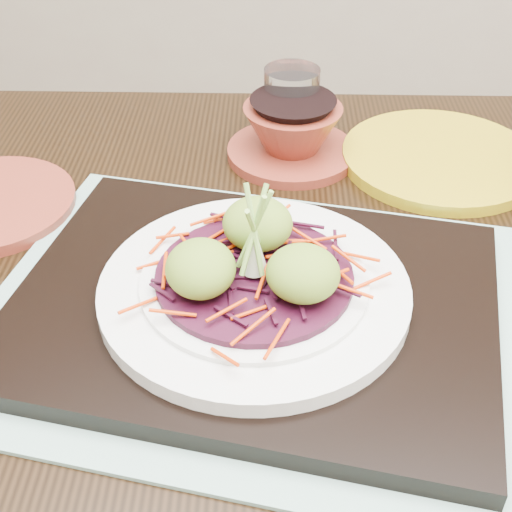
# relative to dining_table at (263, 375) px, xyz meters

# --- Properties ---
(dining_table) EXTENTS (1.34, 0.93, 0.81)m
(dining_table) POSITION_rel_dining_table_xyz_m (0.00, 0.00, 0.00)
(dining_table) COLOR black
(dining_table) RESTS_ON ground
(placemat) EXTENTS (0.53, 0.44, 0.00)m
(placemat) POSITION_rel_dining_table_xyz_m (-0.01, -0.03, 0.11)
(placemat) COLOR #87AE9F
(placemat) RESTS_ON dining_table
(serving_tray) EXTENTS (0.46, 0.37, 0.02)m
(serving_tray) POSITION_rel_dining_table_xyz_m (-0.01, -0.03, 0.12)
(serving_tray) COLOR black
(serving_tray) RESTS_ON placemat
(white_plate) EXTENTS (0.27, 0.27, 0.02)m
(white_plate) POSITION_rel_dining_table_xyz_m (-0.01, -0.03, 0.14)
(white_plate) COLOR silver
(white_plate) RESTS_ON serving_tray
(cabbage_bed) EXTENTS (0.17, 0.17, 0.01)m
(cabbage_bed) POSITION_rel_dining_table_xyz_m (-0.01, -0.03, 0.15)
(cabbage_bed) COLOR #370B1F
(cabbage_bed) RESTS_ON white_plate
(carrot_julienne) EXTENTS (0.21, 0.21, 0.01)m
(carrot_julienne) POSITION_rel_dining_table_xyz_m (-0.01, -0.03, 0.16)
(carrot_julienne) COLOR red
(carrot_julienne) RESTS_ON cabbage_bed
(guacamole_scoops) EXTENTS (0.15, 0.13, 0.05)m
(guacamole_scoops) POSITION_rel_dining_table_xyz_m (-0.01, -0.03, 0.18)
(guacamole_scoops) COLOR olive
(guacamole_scoops) RESTS_ON cabbage_bed
(scallion_garnish) EXTENTS (0.06, 0.06, 0.09)m
(scallion_garnish) POSITION_rel_dining_table_xyz_m (-0.01, -0.03, 0.20)
(scallion_garnish) COLOR #7FB247
(scallion_garnish) RESTS_ON cabbage_bed
(water_glass) EXTENTS (0.07, 0.07, 0.09)m
(water_glass) POSITION_rel_dining_table_xyz_m (0.01, 0.29, 0.15)
(water_glass) COLOR white
(water_glass) RESTS_ON dining_table
(terracotta_bowl_set) EXTENTS (0.16, 0.16, 0.06)m
(terracotta_bowl_set) POSITION_rel_dining_table_xyz_m (0.02, 0.26, 0.14)
(terracotta_bowl_set) COLOR maroon
(terracotta_bowl_set) RESTS_ON dining_table
(yellow_plate) EXTENTS (0.30, 0.30, 0.01)m
(yellow_plate) POSITION_rel_dining_table_xyz_m (0.19, 0.25, 0.11)
(yellow_plate) COLOR #A48912
(yellow_plate) RESTS_ON dining_table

